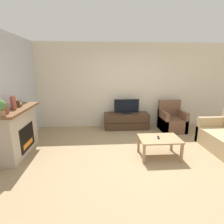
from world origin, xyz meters
The scene contains 12 objects.
ground_plane centered at (0.00, 0.00, 0.00)m, with size 24.00×24.00×0.00m, color #9E8460.
wall_back centered at (0.00, 2.33, 1.35)m, with size 12.00×0.06×2.70m.
fireplace centered at (-2.70, 0.47, 0.54)m, with size 0.45×1.45×1.07m.
mantel_vase_left centered at (-2.69, 0.04, 1.18)m, with size 0.11×0.11×0.25m.
mantel_vase_centre_left centered at (-2.69, 0.36, 1.22)m, with size 0.11×0.11×0.31m.
mantel_clock centered at (-2.69, 0.62, 1.15)m, with size 0.08×0.11×0.15m.
potted_plant centered at (-2.69, -0.14, 1.24)m, with size 0.22×0.22×0.31m.
tv_stand centered at (-0.02, 2.00, 0.25)m, with size 1.42×0.52×0.50m.
tv centered at (-0.02, 2.00, 0.72)m, with size 0.79×0.18×0.46m.
armchair centered at (1.38, 1.75, 0.30)m, with size 0.70×0.76×0.92m.
coffee_table centered at (0.41, 0.09, 0.38)m, with size 0.88×0.60×0.44m.
remote centered at (0.39, 0.11, 0.45)m, with size 0.07×0.16×0.02m.
Camera 1 is at (-0.87, -3.37, 1.93)m, focal length 28.00 mm.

